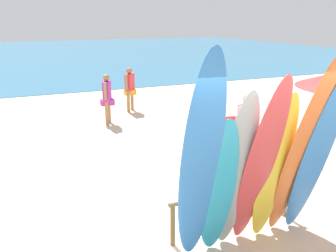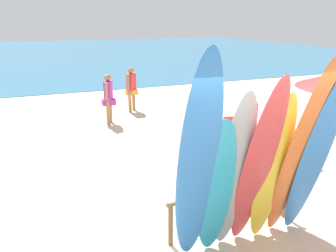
# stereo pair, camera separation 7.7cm
# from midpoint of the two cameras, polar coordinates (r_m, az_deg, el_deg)

# --- Properties ---
(ground) EXTENTS (60.00, 60.00, 0.00)m
(ground) POSITION_cam_midpoint_polar(r_m,az_deg,el_deg) (18.49, -14.39, 6.59)
(ground) COLOR beige
(ocean_water) EXTENTS (60.00, 40.00, 0.02)m
(ocean_water) POSITION_cam_midpoint_polar(r_m,az_deg,el_deg) (35.88, -19.04, 10.91)
(ocean_water) COLOR teal
(ocean_water) RESTS_ON ground
(surfboard_rack) EXTENTS (2.11, 0.07, 0.67)m
(surfboard_rack) POSITION_cam_midpoint_polar(r_m,az_deg,el_deg) (5.52, 10.03, -11.50)
(surfboard_rack) COLOR brown
(surfboard_rack) RESTS_ON ground
(surfboard_blue_0) EXTENTS (0.56, 0.69, 2.85)m
(surfboard_blue_0) POSITION_cam_midpoint_polar(r_m,az_deg,el_deg) (4.30, 4.71, -6.12)
(surfboard_blue_0) COLOR #337AD1
(surfboard_blue_0) RESTS_ON ground
(surfboard_teal_1) EXTENTS (0.52, 0.52, 2.00)m
(surfboard_teal_1) POSITION_cam_midpoint_polar(r_m,az_deg,el_deg) (4.67, 7.61, -9.97)
(surfboard_teal_1) COLOR #289EC6
(surfboard_teal_1) RESTS_ON ground
(surfboard_grey_2) EXTENTS (0.49, 0.63, 2.33)m
(surfboard_grey_2) POSITION_cam_midpoint_polar(r_m,az_deg,el_deg) (4.72, 10.31, -7.61)
(surfboard_grey_2) COLOR #999EA3
(surfboard_grey_2) RESTS_ON ground
(surfboard_red_3) EXTENTS (0.52, 0.81, 2.52)m
(surfboard_red_3) POSITION_cam_midpoint_polar(r_m,az_deg,el_deg) (4.79, 13.96, -6.27)
(surfboard_red_3) COLOR #D13D42
(surfboard_red_3) RESTS_ON ground
(surfboard_yellow_4) EXTENTS (0.50, 0.54, 2.25)m
(surfboard_yellow_4) POSITION_cam_midpoint_polar(r_m,az_deg,el_deg) (5.06, 16.12, -6.81)
(surfboard_yellow_4) COLOR yellow
(surfboard_yellow_4) RESTS_ON ground
(surfboard_orange_5) EXTENTS (0.53, 0.87, 2.71)m
(surfboard_orange_5) POSITION_cam_midpoint_polar(r_m,az_deg,el_deg) (5.11, 19.97, -4.17)
(surfboard_orange_5) COLOR orange
(surfboard_orange_5) RESTS_ON ground
(surfboard_blue_6) EXTENTS (0.53, 0.76, 2.55)m
(surfboard_blue_6) POSITION_cam_midpoint_polar(r_m,az_deg,el_deg) (5.31, 22.13, -4.56)
(surfboard_blue_6) COLOR #337AD1
(surfboard_blue_6) RESTS_ON ground
(beachgoer_by_water) EXTENTS (0.59, 0.37, 1.69)m
(beachgoer_by_water) POSITION_cam_midpoint_polar(r_m,az_deg,el_deg) (7.44, 12.14, -0.18)
(beachgoer_by_water) COLOR tan
(beachgoer_by_water) RESTS_ON ground
(beachgoer_midbeach) EXTENTS (0.42, 0.44, 1.51)m
(beachgoer_midbeach) POSITION_cam_midpoint_polar(r_m,az_deg,el_deg) (12.36, -6.29, 6.29)
(beachgoer_midbeach) COLOR #9E704C
(beachgoer_midbeach) RESTS_ON ground
(beachgoer_photographing) EXTENTS (0.40, 0.53, 1.52)m
(beachgoer_photographing) POSITION_cam_midpoint_polar(r_m,az_deg,el_deg) (10.91, -9.88, 4.78)
(beachgoer_photographing) COLOR #9E704C
(beachgoer_photographing) RESTS_ON ground
(beach_chair_red) EXTENTS (0.69, 0.81, 0.82)m
(beach_chair_red) POSITION_cam_midpoint_polar(r_m,az_deg,el_deg) (8.28, 19.40, -3.01)
(beach_chair_red) COLOR #B7B7BC
(beach_chair_red) RESTS_ON ground
(beach_chair_blue) EXTENTS (0.66, 0.82, 0.80)m
(beach_chair_blue) POSITION_cam_midpoint_polar(r_m,az_deg,el_deg) (8.95, 10.04, -0.86)
(beach_chair_blue) COLOR #B7B7BC
(beach_chair_blue) RESTS_ON ground
(beach_chair_striped) EXTENTS (0.73, 0.81, 0.83)m
(beach_chair_striped) POSITION_cam_midpoint_polar(r_m,az_deg,el_deg) (9.75, 16.59, 0.20)
(beach_chair_striped) COLOR #B7B7BC
(beach_chair_striped) RESTS_ON ground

